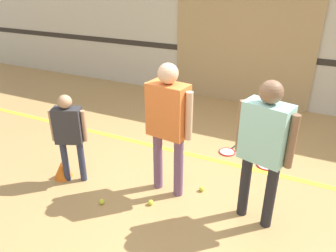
% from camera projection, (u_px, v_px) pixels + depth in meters
% --- Properties ---
extents(ground_plane, '(16.00, 16.00, 0.00)m').
position_uv_depth(ground_plane, '(176.00, 187.00, 4.30)').
color(ground_plane, tan).
extents(wall_back, '(16.00, 0.07, 3.20)m').
position_uv_depth(wall_back, '(249.00, 25.00, 6.45)').
color(wall_back, beige).
rests_on(wall_back, ground_plane).
extents(wall_panel, '(2.85, 0.05, 2.30)m').
position_uv_depth(wall_panel, '(242.00, 48.00, 6.62)').
color(wall_panel, tan).
rests_on(wall_panel, ground_plane).
extents(floor_stripe, '(14.40, 0.10, 0.01)m').
position_uv_depth(floor_stripe, '(199.00, 156.00, 5.01)').
color(floor_stripe, yellow).
rests_on(floor_stripe, ground_plane).
extents(person_instructor, '(0.63, 0.32, 1.68)m').
position_uv_depth(person_instructor, '(168.00, 117.00, 3.80)').
color(person_instructor, '#6B4C70').
rests_on(person_instructor, ground_plane).
extents(person_student_left, '(0.43, 0.31, 1.22)m').
position_uv_depth(person_student_left, '(69.00, 130.00, 4.14)').
color(person_student_left, '#2D334C').
rests_on(person_student_left, ground_plane).
extents(person_student_right, '(0.61, 0.37, 1.66)m').
position_uv_depth(person_student_right, '(264.00, 140.00, 3.32)').
color(person_student_right, '#232328').
rests_on(person_student_right, ground_plane).
extents(racket_spare_on_floor, '(0.32, 0.51, 0.03)m').
position_uv_depth(racket_spare_on_floor, '(228.00, 151.00, 5.13)').
color(racket_spare_on_floor, red).
rests_on(racket_spare_on_floor, ground_plane).
extents(racket_second_spare, '(0.39, 0.54, 0.03)m').
position_uv_depth(racket_second_spare, '(266.00, 164.00, 4.79)').
color(racket_second_spare, red).
rests_on(racket_second_spare, ground_plane).
extents(tennis_ball_near_instructor, '(0.07, 0.07, 0.07)m').
position_uv_depth(tennis_ball_near_instructor, '(151.00, 202.00, 3.97)').
color(tennis_ball_near_instructor, '#CCE038').
rests_on(tennis_ball_near_instructor, ground_plane).
extents(tennis_ball_by_spare_racket, '(0.07, 0.07, 0.07)m').
position_uv_depth(tennis_ball_by_spare_racket, '(238.00, 149.00, 5.16)').
color(tennis_ball_by_spare_racket, '#CCE038').
rests_on(tennis_ball_by_spare_racket, ground_plane).
extents(tennis_ball_stray_left, '(0.07, 0.07, 0.07)m').
position_uv_depth(tennis_ball_stray_left, '(202.00, 189.00, 4.22)').
color(tennis_ball_stray_left, '#CCE038').
rests_on(tennis_ball_stray_left, ground_plane).
extents(tennis_ball_stray_right, '(0.07, 0.07, 0.07)m').
position_uv_depth(tennis_ball_stray_right, '(102.00, 202.00, 3.98)').
color(tennis_ball_stray_right, '#CCE038').
rests_on(tennis_ball_stray_right, ground_plane).
extents(training_cone, '(0.25, 0.25, 0.25)m').
position_uv_depth(training_cone, '(63.00, 169.00, 4.46)').
color(training_cone, orange).
rests_on(training_cone, ground_plane).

